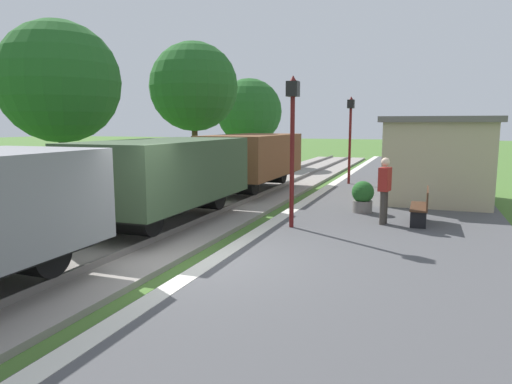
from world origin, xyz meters
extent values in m
plane|color=#47702D|center=(0.00, 0.00, 0.00)|extent=(160.00, 160.00, 0.00)
cube|color=#4C4C4F|center=(3.20, 0.00, 0.12)|extent=(6.00, 60.00, 0.25)
cube|color=silver|center=(0.40, 0.00, 0.25)|extent=(0.36, 60.00, 0.01)
cube|color=gray|center=(-2.40, 0.00, 0.06)|extent=(3.80, 60.00, 0.12)
cube|color=slate|center=(-1.68, 0.00, 0.19)|extent=(0.07, 60.00, 0.14)
cube|color=slate|center=(-3.12, 0.00, 0.19)|extent=(0.07, 60.00, 0.14)
cylinder|color=black|center=(-2.40, -1.89, 0.68)|extent=(1.56, 0.84, 0.84)
cylinder|color=black|center=(-2.40, -0.73, 0.93)|extent=(0.20, 0.30, 0.20)
cube|color=#384C33|center=(-2.40, 2.92, 1.58)|extent=(2.50, 5.60, 1.60)
cube|color=black|center=(-2.40, 2.92, 0.93)|extent=(2.10, 5.15, 0.50)
cylinder|color=black|center=(-2.40, 4.71, 0.68)|extent=(1.56, 0.84, 0.84)
cylinder|color=black|center=(-2.40, 1.12, 0.68)|extent=(1.56, 0.84, 0.84)
cylinder|color=black|center=(-2.40, 5.87, 0.93)|extent=(0.20, 0.30, 0.20)
cylinder|color=black|center=(-2.40, -0.03, 0.93)|extent=(0.20, 0.30, 0.20)
cube|color=brown|center=(-2.40, 9.52, 1.58)|extent=(2.50, 5.60, 1.60)
cube|color=black|center=(-2.40, 9.52, 0.93)|extent=(2.10, 5.15, 0.50)
cylinder|color=black|center=(-2.40, 11.31, 0.68)|extent=(1.56, 0.84, 0.84)
cylinder|color=black|center=(-2.40, 7.72, 0.68)|extent=(1.56, 0.84, 0.84)
cylinder|color=black|center=(-2.40, 12.47, 0.93)|extent=(0.20, 0.30, 0.20)
cylinder|color=black|center=(-2.40, 6.57, 0.93)|extent=(0.20, 0.30, 0.20)
cube|color=tan|center=(4.40, 9.70, 1.55)|extent=(3.20, 5.50, 2.60)
cube|color=#66605B|center=(4.40, 9.70, 2.94)|extent=(3.50, 5.80, 0.18)
cube|color=black|center=(2.79, 8.60, 1.68)|extent=(0.03, 0.90, 0.80)
cube|color=#422819|center=(3.97, 4.74, 0.69)|extent=(0.42, 1.50, 0.04)
cube|color=#422819|center=(4.16, 4.74, 0.93)|extent=(0.04, 1.50, 0.45)
cube|color=black|center=(3.97, 4.14, 0.46)|extent=(0.38, 0.06, 0.42)
cube|color=black|center=(3.97, 5.34, 0.46)|extent=(0.38, 0.06, 0.42)
cube|color=#422819|center=(3.97, 14.16, 0.69)|extent=(0.42, 1.50, 0.04)
cube|color=#422819|center=(4.16, 14.16, 0.93)|extent=(0.04, 1.50, 0.45)
cube|color=black|center=(3.97, 13.56, 0.46)|extent=(0.38, 0.06, 0.42)
cube|color=black|center=(3.97, 14.76, 0.46)|extent=(0.38, 0.06, 0.42)
cylinder|color=#38332D|center=(3.11, 4.27, 0.68)|extent=(0.15, 0.15, 0.86)
cylinder|color=#38332D|center=(3.14, 4.43, 0.68)|extent=(0.15, 0.15, 0.86)
cube|color=maroon|center=(3.13, 4.35, 1.41)|extent=(0.32, 0.42, 0.60)
sphere|color=beige|center=(3.13, 4.35, 1.85)|extent=(0.22, 0.22, 0.22)
cylinder|color=slate|center=(2.41, 5.79, 0.42)|extent=(0.56, 0.56, 0.34)
sphere|color=#235B23|center=(2.41, 5.79, 0.85)|extent=(0.64, 0.64, 0.64)
cylinder|color=#591414|center=(1.01, 3.19, 1.85)|extent=(0.11, 0.11, 3.20)
cube|color=black|center=(1.01, 3.19, 3.63)|extent=(0.28, 0.28, 0.36)
sphere|color=#F2E5BF|center=(1.01, 3.19, 3.63)|extent=(0.20, 0.20, 0.20)
cone|color=#591414|center=(1.01, 3.19, 3.87)|extent=(0.20, 0.20, 0.16)
cylinder|color=#591414|center=(1.01, 12.21, 1.85)|extent=(0.11, 0.11, 3.20)
cube|color=black|center=(1.01, 12.21, 3.63)|extent=(0.28, 0.28, 0.36)
sphere|color=#F2E5BF|center=(1.01, 12.21, 3.63)|extent=(0.20, 0.20, 0.20)
cone|color=#591414|center=(1.01, 12.21, 3.87)|extent=(0.20, 0.20, 0.16)
cylinder|color=#4C3823|center=(-7.63, 4.92, 1.33)|extent=(0.28, 0.28, 2.67)
sphere|color=#235B23|center=(-7.63, 4.92, 4.19)|extent=(4.07, 4.07, 4.07)
cylinder|color=#4C3823|center=(-6.31, 12.06, 1.49)|extent=(0.28, 0.28, 2.97)
sphere|color=#235B23|center=(-6.31, 12.06, 4.53)|extent=(4.14, 4.14, 4.14)
cylinder|color=#4C3823|center=(-6.65, 20.15, 1.01)|extent=(0.28, 0.28, 2.03)
sphere|color=#235B23|center=(-6.65, 20.15, 3.59)|extent=(4.16, 4.16, 4.16)
camera|label=1|loc=(4.07, -7.69, 2.80)|focal=32.39mm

